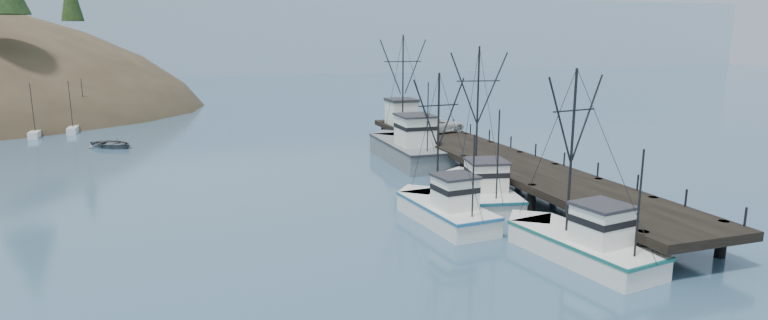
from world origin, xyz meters
The scene contains 12 objects.
ground centered at (0.00, 0.00, 0.00)m, with size 400.00×400.00×0.00m, color #2F4E69.
pier centered at (14.00, 16.00, 1.69)m, with size 6.00×44.00×2.00m.
distant_ridge centered at (10.00, 170.00, 0.00)m, with size 360.00×40.00×26.00m, color #9EB2C6.
distant_ridge_far centered at (-40.00, 185.00, 0.00)m, with size 180.00×25.00×18.00m, color silver.
moored_sailboats centered at (-30.31, 56.61, 0.33)m, with size 20.61×18.45×6.35m.
trawler_near centered at (9.43, -1.63, 0.82)m, with size 4.55×9.99×10.24m.
trawler_mid centered at (5.31, 6.43, 0.82)m, with size 3.89×9.49×9.62m.
trawler_far centered at (9.63, 9.90, 0.82)m, with size 5.23×10.90×11.14m.
work_vessel centered at (9.82, 24.48, 1.23)m, with size 4.37×13.94×11.92m.
pier_shed centered at (12.76, 33.97, 3.42)m, with size 3.00×3.20×2.80m.
pickup_truck centered at (14.34, 27.46, 2.75)m, with size 2.51×5.43×1.51m, color silver.
motorboat centered at (-16.95, 40.93, 0.00)m, with size 3.66×5.13×1.06m, color #505459.
Camera 1 is at (-9.94, -26.61, 11.54)m, focal length 28.00 mm.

